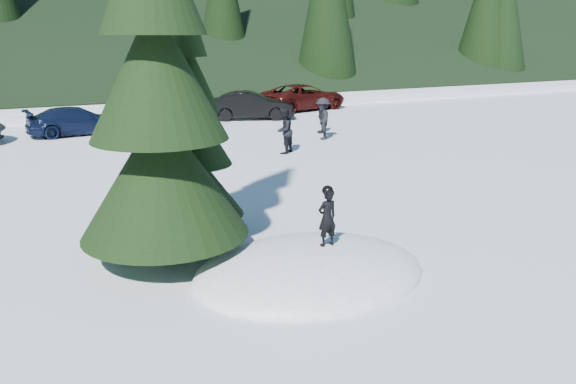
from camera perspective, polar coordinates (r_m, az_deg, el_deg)
name	(u,v)px	position (r m, az deg, el deg)	size (l,w,h in m)	color
ground	(310,273)	(10.57, 2.23, -8.26)	(200.00, 200.00, 0.00)	white
snow_mound	(310,273)	(10.57, 2.23, -8.26)	(4.48, 3.52, 0.96)	white
spruce_tall	(158,90)	(10.59, -13.11, 10.05)	(3.20, 3.20, 8.60)	black
spruce_short	(191,139)	(12.35, -9.81, 5.28)	(2.20, 2.20, 5.37)	black
child_skier	(327,218)	(10.41, 4.00, -2.62)	(0.40, 0.26, 1.09)	black
adult_0	(284,131)	(20.92, -0.42, 6.26)	(0.83, 0.65, 1.71)	black
adult_1	(322,116)	(25.43, 3.45, 7.72)	(0.90, 0.38, 1.54)	black
adult_2	(323,119)	(23.82, 3.56, 7.44)	(1.14, 0.65, 1.76)	black
car_3	(77,121)	(26.68, -20.65, 6.79)	(1.73, 4.24, 1.23)	black
car_4	(150,111)	(28.39, -13.80, 7.98)	(1.64, 4.08, 1.39)	#9E9FA6
car_5	(251,105)	(29.67, -3.79, 8.77)	(1.53, 4.40, 1.45)	black
car_6	(303,97)	(33.52, 1.56, 9.63)	(2.48, 5.39, 1.50)	#340B09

